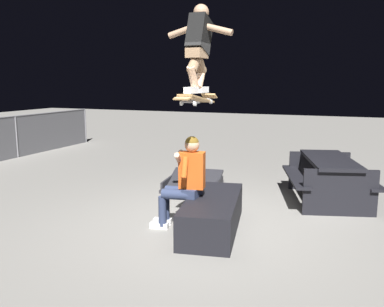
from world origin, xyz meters
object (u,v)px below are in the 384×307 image
at_px(skater_airborne, 199,44).
at_px(kicker_ramp, 193,185).
at_px(person_sitting_on_ledge, 185,178).
at_px(picnic_table_back, 329,173).
at_px(ledge_box_main, 212,214).
at_px(skateboard, 197,99).

distance_m(skater_airborne, kicker_ramp, 3.30).
bearing_deg(person_sitting_on_ledge, skater_airborne, -90.78).
bearing_deg(kicker_ramp, picnic_table_back, -88.89).
xyz_separation_m(ledge_box_main, picnic_table_back, (2.03, -1.38, 0.27)).
distance_m(kicker_ramp, picnic_table_back, 2.50).
distance_m(ledge_box_main, picnic_table_back, 2.46).
relative_size(person_sitting_on_ledge, skater_airborne, 1.16).
relative_size(ledge_box_main, skateboard, 1.69).
relative_size(person_sitting_on_ledge, kicker_ramp, 1.06).
xyz_separation_m(skateboard, skater_airborne, (0.06, -0.00, 0.69)).
bearing_deg(kicker_ramp, skater_airborne, -156.34).
relative_size(skateboard, kicker_ramp, 0.84).
height_order(person_sitting_on_ledge, kicker_ramp, person_sitting_on_ledge).
height_order(ledge_box_main, skater_airborne, skater_airborne).
bearing_deg(ledge_box_main, picnic_table_back, -34.21).
bearing_deg(person_sitting_on_ledge, ledge_box_main, -80.57).
bearing_deg(person_sitting_on_ledge, skateboard, -106.46).
bearing_deg(picnic_table_back, kicker_ramp, 91.11).
bearing_deg(ledge_box_main, skater_airborne, 109.94).
bearing_deg(ledge_box_main, person_sitting_on_ledge, 99.43).
distance_m(ledge_box_main, kicker_ramp, 2.26).
bearing_deg(picnic_table_back, skater_airborne, 143.26).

